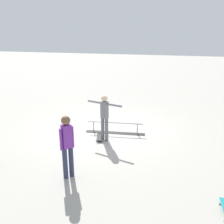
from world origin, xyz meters
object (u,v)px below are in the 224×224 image
(grind_rail, at_px, (115,128))
(skater_main, at_px, (105,114))
(bystander_purple_shirt, at_px, (67,144))
(skateboard_main, at_px, (100,136))

(grind_rail, relative_size, skater_main, 1.36)
(skater_main, relative_size, bystander_purple_shirt, 0.96)
(skater_main, relative_size, skateboard_main, 2.02)
(grind_rail, relative_size, bystander_purple_shirt, 1.31)
(grind_rail, distance_m, bystander_purple_shirt, 3.38)
(grind_rail, bearing_deg, bystander_purple_shirt, 75.92)
(skateboard_main, distance_m, bystander_purple_shirt, 2.79)
(skateboard_main, bearing_deg, skater_main, -133.77)
(grind_rail, distance_m, skateboard_main, 0.75)
(skater_main, xyz_separation_m, skateboard_main, (0.22, -0.13, -0.89))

